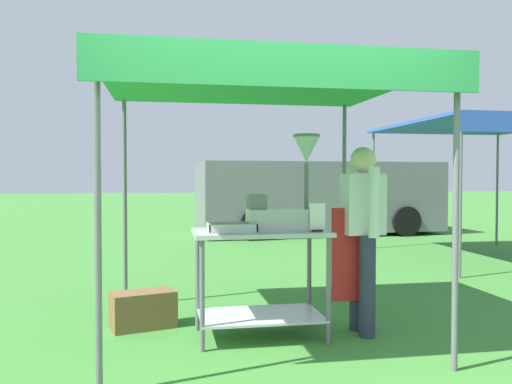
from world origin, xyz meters
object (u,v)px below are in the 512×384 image
at_px(supply_crate, 143,310).
at_px(van_grey, 319,197).
at_px(donut_tray, 230,229).
at_px(donut_cart, 260,262).
at_px(stall_canopy, 258,87).
at_px(vendor, 362,229).
at_px(neighbour_tent, 485,127).
at_px(donut_fryer, 286,199).
at_px(menu_sign, 317,220).

height_order(supply_crate, van_grey, van_grey).
distance_m(donut_tray, van_grey, 8.36).
bearing_deg(supply_crate, donut_cart, -24.40).
bearing_deg(supply_crate, van_grey, 62.09).
height_order(stall_canopy, donut_cart, stall_canopy).
bearing_deg(vendor, donut_tray, -177.72).
relative_size(donut_cart, neighbour_tent, 0.35).
xyz_separation_m(vendor, van_grey, (1.96, 7.71, -0.02)).
bearing_deg(donut_fryer, stall_canopy, 149.20).
bearing_deg(menu_sign, stall_canopy, 147.00).
relative_size(stall_canopy, donut_fryer, 3.21).
distance_m(donut_fryer, van_grey, 8.14).
bearing_deg(donut_cart, donut_fryer, -7.82).
height_order(vendor, neighbour_tent, neighbour_tent).
xyz_separation_m(van_grey, neighbour_tent, (1.55, -4.17, 1.28)).
distance_m(donut_fryer, vendor, 0.72).
distance_m(stall_canopy, donut_cart, 1.49).
bearing_deg(neighbour_tent, donut_fryer, -139.81).
relative_size(donut_cart, van_grey, 0.19).
xyz_separation_m(donut_tray, neighbour_tent, (4.65, 3.59, 1.23)).
relative_size(donut_tray, donut_fryer, 0.48).
xyz_separation_m(donut_tray, menu_sign, (0.71, -0.09, 0.08)).
distance_m(menu_sign, van_grey, 8.21).
bearing_deg(vendor, donut_cart, 176.86).
distance_m(stall_canopy, neighbour_tent, 5.55).
relative_size(stall_canopy, van_grey, 0.45).
height_order(donut_tray, donut_fryer, donut_fryer).
bearing_deg(stall_canopy, van_grey, 69.43).
xyz_separation_m(donut_cart, donut_fryer, (0.21, -0.03, 0.53)).
bearing_deg(supply_crate, donut_fryer, -21.67).
xyz_separation_m(donut_fryer, menu_sign, (0.23, -0.16, -0.16)).
distance_m(stall_canopy, donut_fryer, 0.98).
relative_size(stall_canopy, menu_sign, 11.14).
bearing_deg(donut_fryer, supply_crate, 158.33).
bearing_deg(menu_sign, donut_cart, 156.84).
distance_m(donut_tray, menu_sign, 0.72).
relative_size(vendor, van_grey, 0.28).
bearing_deg(donut_cart, supply_crate, 155.60).
distance_m(vendor, van_grey, 7.96).
xyz_separation_m(donut_tray, van_grey, (3.11, 7.76, -0.05)).
bearing_deg(menu_sign, donut_fryer, 145.04).
bearing_deg(donut_tray, stall_canopy, 35.80).
xyz_separation_m(menu_sign, supply_crate, (-1.43, 0.64, -0.84)).
xyz_separation_m(donut_cart, supply_crate, (-0.98, 0.45, -0.47)).
relative_size(donut_fryer, van_grey, 0.14).
bearing_deg(van_grey, stall_canopy, -110.57).
bearing_deg(vendor, neighbour_tent, 45.33).
height_order(donut_fryer, neighbour_tent, neighbour_tent).
bearing_deg(stall_canopy, menu_sign, -33.00).
xyz_separation_m(donut_fryer, neighbour_tent, (4.17, 3.53, 0.99)).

